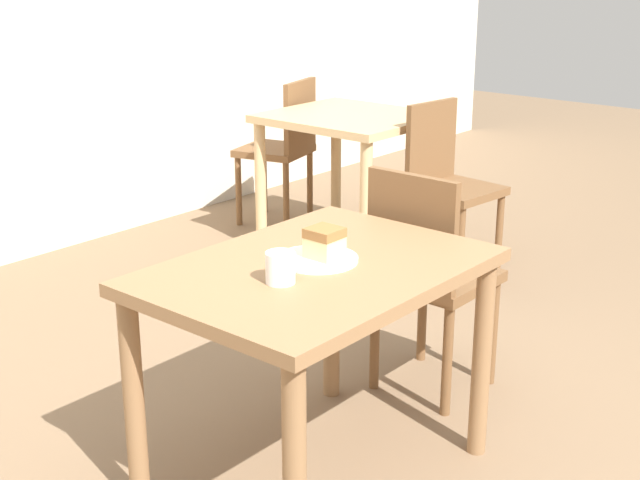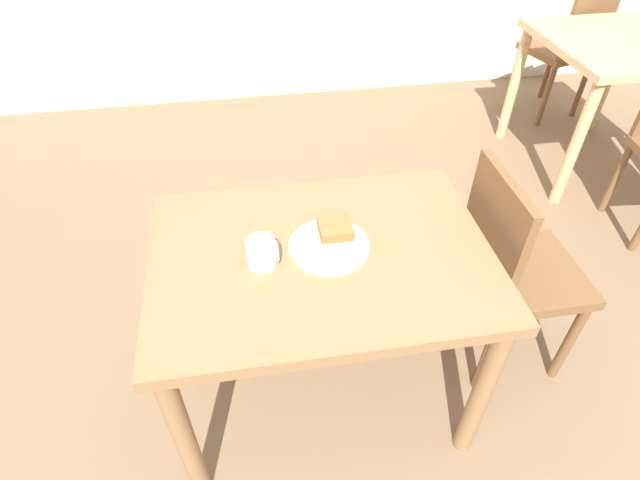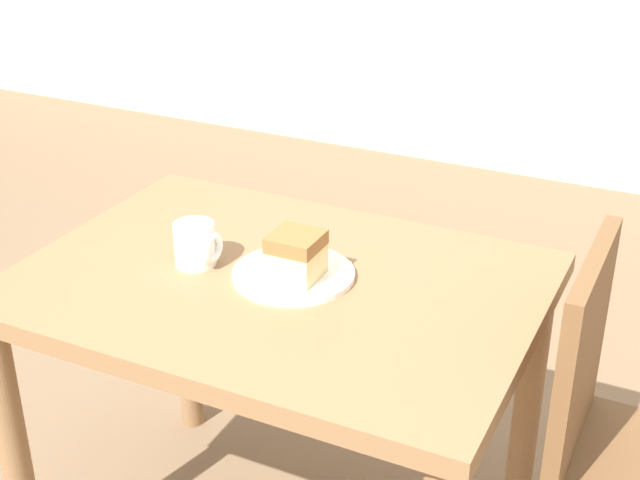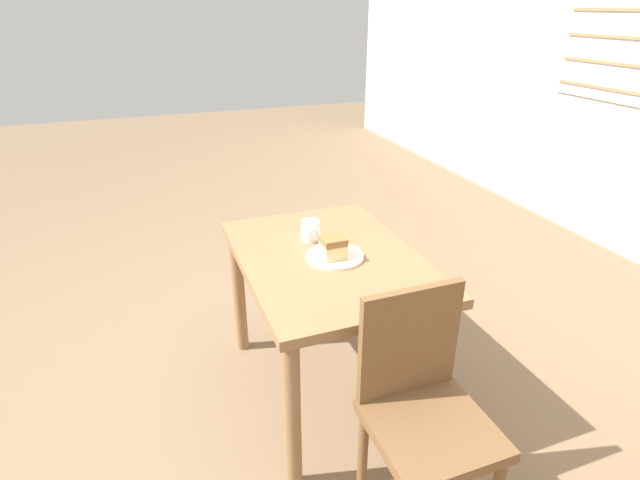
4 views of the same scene
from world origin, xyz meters
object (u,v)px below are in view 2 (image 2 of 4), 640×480
object	(u,v)px
dining_table_near	(322,278)
chair_far_opposite	(566,48)
cake_slice	(335,236)
chair_near_window	(512,268)
plate	(329,246)
dining_table_far	(611,64)
coffee_mug	(263,253)

from	to	relation	value
dining_table_near	chair_far_opposite	bearing A→B (deg)	44.44
chair_far_opposite	cake_slice	bearing A→B (deg)	29.95
chair_near_window	plate	world-z (taller)	chair_near_window
dining_table_far	cake_slice	xyz separation A→B (m)	(-1.76, -1.29, 0.15)
dining_table_near	chair_near_window	bearing A→B (deg)	4.97
dining_table_near	plate	xyz separation A→B (m)	(0.03, 0.02, 0.11)
chair_near_window	coffee_mug	bearing A→B (deg)	95.23
coffee_mug	plate	bearing A→B (deg)	10.39
dining_table_far	coffee_mug	bearing A→B (deg)	-146.30
chair_far_opposite	coffee_mug	size ratio (longest dim) A/B	9.58
dining_table_near	chair_far_opposite	distance (m)	2.69
coffee_mug	cake_slice	bearing A→B (deg)	5.85
dining_table_far	chair_near_window	distance (m)	1.67
dining_table_far	coffee_mug	world-z (taller)	coffee_mug
dining_table_far	coffee_mug	size ratio (longest dim) A/B	9.07
chair_near_window	coffee_mug	world-z (taller)	chair_near_window
chair_near_window	dining_table_far	bearing A→B (deg)	-42.12
plate	chair_far_opposite	bearing A→B (deg)	44.57
chair_far_opposite	cake_slice	size ratio (longest dim) A/B	9.09
dining_table_near	chair_near_window	xyz separation A→B (m)	(0.68, 0.06, -0.12)
dining_table_near	plate	size ratio (longest dim) A/B	4.19
cake_slice	dining_table_near	bearing A→B (deg)	-175.87
dining_table_near	chair_near_window	size ratio (longest dim) A/B	1.17
dining_table_far	chair_near_window	size ratio (longest dim) A/B	0.95
chair_far_opposite	plate	size ratio (longest dim) A/B	3.59
dining_table_near	cake_slice	bearing A→B (deg)	4.13
cake_slice	dining_table_far	bearing A→B (deg)	36.28
cake_slice	coffee_mug	distance (m)	0.21
chair_near_window	cake_slice	distance (m)	0.71
chair_far_opposite	coffee_mug	bearing A→B (deg)	27.26
chair_far_opposite	plate	bearing A→B (deg)	29.52
plate	coffee_mug	bearing A→B (deg)	-169.61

